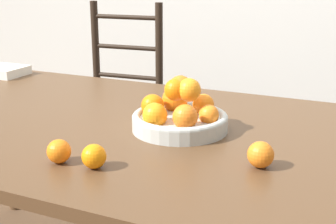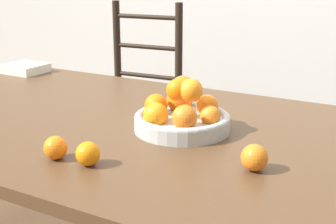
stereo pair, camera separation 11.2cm
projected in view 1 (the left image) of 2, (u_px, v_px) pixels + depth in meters
dining_table at (122, 145)px, 1.52m from camera, size 2.00×1.06×0.73m
fruit_bowl at (179, 114)px, 1.42m from camera, size 0.29×0.29×0.17m
orange_loose_0 at (59, 151)px, 1.18m from camera, size 0.06×0.06×0.06m
orange_loose_1 at (94, 156)px, 1.15m from camera, size 0.06×0.06×0.06m
orange_loose_2 at (261, 155)px, 1.15m from camera, size 0.07×0.07×0.07m
chair_left at (117, 109)px, 2.50m from camera, size 0.45×0.43×1.04m
book_stack at (4, 71)px, 2.16m from camera, size 0.18×0.16×0.04m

